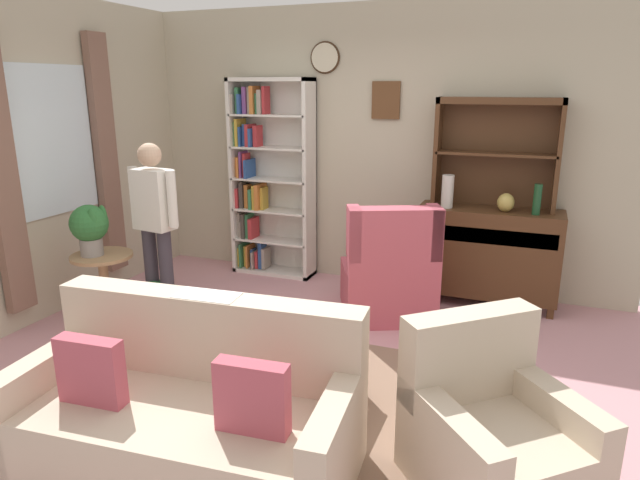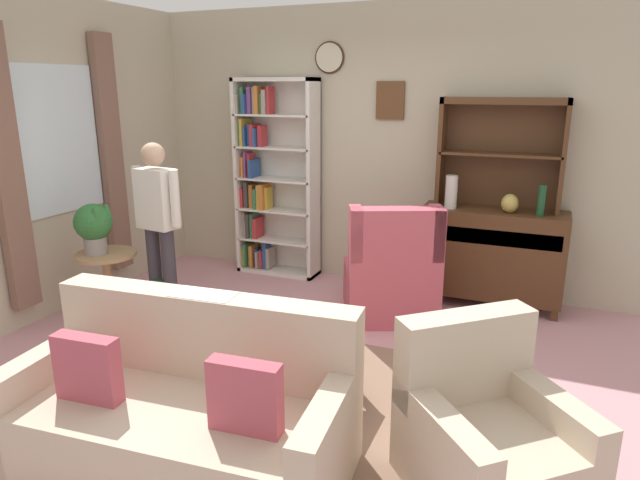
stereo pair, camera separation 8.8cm
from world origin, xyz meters
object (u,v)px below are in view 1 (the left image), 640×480
at_px(vase_round, 506,203).
at_px(book_stack, 306,335).
at_px(armchair_floral, 493,438).
at_px(person_reading, 155,219).
at_px(potted_plant_small, 154,297).
at_px(coffee_table, 295,351).
at_px(bookshelf, 266,179).
at_px(wingback_chair, 389,276).
at_px(couch_floral, 189,415).
at_px(sideboard_hutch, 497,138).
at_px(plant_stand, 104,280).
at_px(bottle_wine, 537,199).
at_px(potted_plant_large, 90,226).
at_px(sideboard, 487,252).
at_px(vase_tall, 448,191).

distance_m(vase_round, book_stack, 2.43).
bearing_deg(armchair_floral, person_reading, 157.41).
height_order(potted_plant_small, coffee_table, coffee_table).
xyz_separation_m(bookshelf, wingback_chair, (1.57, -0.75, -0.67)).
distance_m(couch_floral, coffee_table, 0.86).
xyz_separation_m(sideboard_hutch, plant_stand, (-3.07, -1.77, -1.18)).
relative_size(bookshelf, bottle_wine, 7.67).
height_order(coffee_table, book_stack, book_stack).
distance_m(potted_plant_large, potted_plant_small, 0.82).
bearing_deg(sideboard, potted_plant_small, -151.71).
bearing_deg(sideboard_hutch, vase_tall, -154.11).
bearing_deg(person_reading, potted_plant_small, -124.68).
height_order(wingback_chair, person_reading, person_reading).
height_order(sideboard_hutch, bottle_wine, sideboard_hutch).
relative_size(bottle_wine, wingback_chair, 0.26).
relative_size(vase_round, plant_stand, 0.28).
xyz_separation_m(plant_stand, potted_plant_small, (0.35, 0.20, -0.18)).
bearing_deg(vase_round, sideboard, 152.83).
xyz_separation_m(potted_plant_small, book_stack, (1.78, -0.72, 0.25)).
distance_m(vase_tall, book_stack, 2.25).
height_order(bottle_wine, plant_stand, bottle_wine).
relative_size(plant_stand, person_reading, 0.39).
height_order(vase_round, coffee_table, vase_round).
bearing_deg(potted_plant_large, vase_tall, 30.75).
distance_m(bookshelf, vase_round, 2.48).
relative_size(vase_tall, potted_plant_large, 0.70).
bearing_deg(person_reading, armchair_floral, -22.59).
distance_m(sideboard, armchair_floral, 2.66).
bearing_deg(potted_plant_small, person_reading, 55.32).
xyz_separation_m(sideboard, plant_stand, (-3.07, -1.66, -0.13)).
xyz_separation_m(bookshelf, sideboard_hutch, (2.35, 0.03, 0.51)).
distance_m(sideboard_hutch, person_reading, 3.15).
distance_m(potted_plant_large, person_reading, 0.53).
xyz_separation_m(bookshelf, book_stack, (1.41, -2.26, -0.60)).
bearing_deg(vase_tall, vase_round, 1.49).
bearing_deg(book_stack, potted_plant_small, 158.07).
height_order(bookshelf, potted_plant_large, bookshelf).
relative_size(vase_tall, wingback_chair, 0.29).
bearing_deg(person_reading, sideboard, 27.71).
bearing_deg(bookshelf, person_reading, -102.54).
height_order(vase_tall, coffee_table, vase_tall).
height_order(sideboard, potted_plant_large, potted_plant_large).
relative_size(bottle_wine, potted_plant_small, 0.79).
xyz_separation_m(bookshelf, bottle_wine, (2.74, -0.17, 0.01)).
bearing_deg(person_reading, book_stack, -23.91).
bearing_deg(person_reading, wingback_chair, 21.31).
relative_size(bookshelf, wingback_chair, 2.00).
xyz_separation_m(sideboard_hutch, book_stack, (-0.94, -2.29, -1.11)).
bearing_deg(person_reading, vase_tall, 30.10).
xyz_separation_m(vase_round, potted_plant_large, (-3.25, -1.64, -0.13)).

